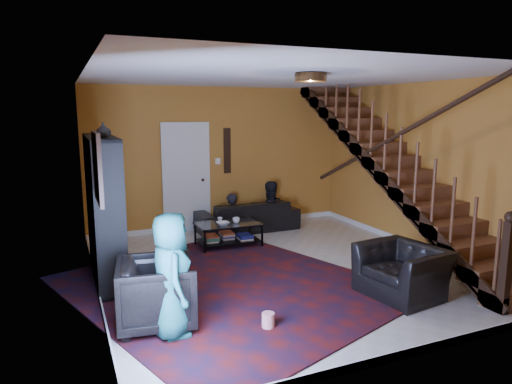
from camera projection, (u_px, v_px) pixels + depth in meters
floor at (280, 269)px, 6.84m from camera, size 5.50×5.50×0.00m
room at (172, 251)px, 7.52m from camera, size 5.50×5.50×5.50m
staircase at (398, 169)px, 7.41m from camera, size 0.95×5.02×3.18m
bookshelf at (105, 212)px, 6.28m from camera, size 0.35×1.80×2.00m
door at (186, 179)px, 8.85m from camera, size 0.82×0.05×2.05m
framed_picture at (97, 168)px, 4.72m from camera, size 0.04×0.74×0.74m
wall_hanging at (227, 151)px, 9.10m from camera, size 0.14×0.03×0.90m
ceiling_fixture at (311, 77)px, 5.64m from camera, size 0.40×0.40×0.10m
rug at (227, 287)px, 6.10m from camera, size 4.65×4.97×0.02m
sofa at (247, 216)px, 9.03m from camera, size 2.00×0.80×0.58m
armchair_left at (157, 293)px, 4.95m from camera, size 0.95×0.93×0.75m
armchair_right at (402, 271)px, 5.79m from camera, size 1.00×1.10×0.64m
person_adult_a at (231, 223)px, 8.97m from camera, size 0.47×0.35×1.20m
person_adult_b at (269, 215)px, 9.27m from camera, size 0.69×0.54×1.39m
person_child at (171, 275)px, 4.69m from camera, size 0.45×0.66×1.32m
coffee_table at (228, 233)px, 7.93m from camera, size 1.11×0.67×0.42m
cup_a at (236, 220)px, 7.90m from camera, size 0.13×0.13×0.10m
cup_b at (220, 220)px, 7.96m from camera, size 0.12×0.12×0.08m
bowl at (223, 223)px, 7.76m from camera, size 0.22×0.22×0.05m
vase at (103, 130)px, 5.63m from camera, size 0.18×0.18×0.19m
popcorn_bucket at (268, 320)px, 4.93m from camera, size 0.15×0.15×0.16m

